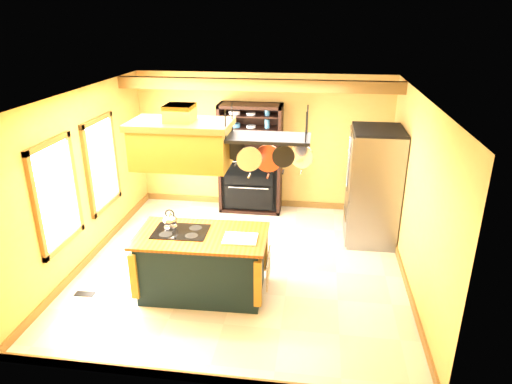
% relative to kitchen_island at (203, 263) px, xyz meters
% --- Properties ---
extents(floor, '(5.00, 5.00, 0.00)m').
position_rel_kitchen_island_xyz_m(floor, '(0.43, 0.79, -0.47)').
color(floor, beige).
rests_on(floor, ground).
extents(ceiling, '(5.00, 5.00, 0.00)m').
position_rel_kitchen_island_xyz_m(ceiling, '(0.43, 0.79, 2.23)').
color(ceiling, white).
rests_on(ceiling, wall_back).
extents(wall_back, '(5.00, 0.02, 2.70)m').
position_rel_kitchen_island_xyz_m(wall_back, '(0.43, 3.29, 0.88)').
color(wall_back, tan).
rests_on(wall_back, floor).
extents(wall_front, '(5.00, 0.02, 2.70)m').
position_rel_kitchen_island_xyz_m(wall_front, '(0.43, -1.71, 0.88)').
color(wall_front, tan).
rests_on(wall_front, floor).
extents(wall_left, '(0.02, 5.00, 2.70)m').
position_rel_kitchen_island_xyz_m(wall_left, '(-2.07, 0.79, 0.88)').
color(wall_left, tan).
rests_on(wall_left, floor).
extents(wall_right, '(0.02, 5.00, 2.70)m').
position_rel_kitchen_island_xyz_m(wall_right, '(2.93, 0.79, 0.88)').
color(wall_right, tan).
rests_on(wall_right, floor).
extents(ceiling_beam, '(5.00, 0.15, 0.20)m').
position_rel_kitchen_island_xyz_m(ceiling_beam, '(0.43, 2.49, 2.12)').
color(ceiling_beam, brown).
rests_on(ceiling_beam, ceiling).
extents(window_near, '(0.06, 1.06, 1.56)m').
position_rel_kitchen_island_xyz_m(window_near, '(-2.03, -0.01, 0.93)').
color(window_near, brown).
rests_on(window_near, wall_left).
extents(window_far, '(0.06, 1.06, 1.56)m').
position_rel_kitchen_island_xyz_m(window_far, '(-2.03, 1.39, 0.93)').
color(window_far, brown).
rests_on(window_far, wall_left).
extents(kitchen_island, '(1.83, 1.05, 1.11)m').
position_rel_kitchen_island_xyz_m(kitchen_island, '(0.00, 0.00, 0.00)').
color(kitchen_island, black).
rests_on(kitchen_island, floor).
extents(range_hood, '(1.29, 0.73, 0.80)m').
position_rel_kitchen_island_xyz_m(range_hood, '(-0.20, -0.00, 1.76)').
color(range_hood, '#B8752E').
rests_on(range_hood, ceiling).
extents(pot_rack, '(1.15, 0.53, 0.86)m').
position_rel_kitchen_island_xyz_m(pot_rack, '(0.91, 0.01, 1.74)').
color(pot_rack, black).
rests_on(pot_rack, ceiling).
extents(refrigerator, '(0.84, 1.00, 1.95)m').
position_rel_kitchen_island_xyz_m(refrigerator, '(2.49, 2.05, 0.48)').
color(refrigerator, gray).
rests_on(refrigerator, floor).
extents(hutch, '(1.22, 0.56, 2.16)m').
position_rel_kitchen_island_xyz_m(hutch, '(0.23, 3.05, 0.37)').
color(hutch, black).
rests_on(hutch, floor).
extents(floor_register, '(0.28, 0.13, 0.01)m').
position_rel_kitchen_island_xyz_m(floor_register, '(-1.68, -0.31, -0.46)').
color(floor_register, black).
rests_on(floor_register, floor).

